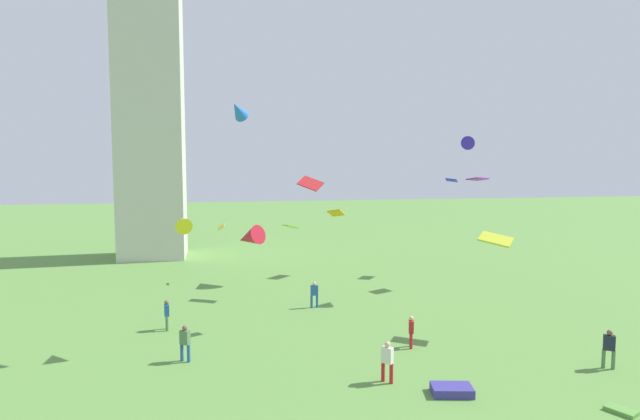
{
  "coord_description": "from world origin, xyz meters",
  "views": [
    {
      "loc": [
        -7.48,
        -11.91,
        9.24
      ],
      "look_at": [
        -2.27,
        14.01,
        6.94
      ],
      "focal_mm": 29.11,
      "sensor_mm": 36.0,
      "label": 1
    }
  ],
  "objects_px": {
    "kite_flying_4": "(310,183)",
    "kite_flying_7": "(452,180)",
    "person_5": "(387,359)",
    "kite_flying_0": "(221,227)",
    "monument_obelisk": "(147,6)",
    "kite_flying_6": "(496,239)",
    "kite_flying_9": "(183,222)",
    "kite_flying_8": "(470,142)",
    "kite_flying_5": "(238,110)",
    "person_0": "(167,313)",
    "kite_flying_3": "(249,238)",
    "person_4": "(609,347)",
    "person_2": "(314,293)",
    "person_1": "(411,330)",
    "kite_flying_2": "(336,213)",
    "person_3": "(185,341)",
    "kite_flying_1": "(291,227)",
    "kite_flying_10": "(478,179)",
    "kite_bundle_1": "(452,390)",
    "kite_bundle_0": "(621,411)"
  },
  "relations": [
    {
      "from": "person_4",
      "to": "person_1",
      "type": "bearing_deg",
      "value": 2.07
    },
    {
      "from": "kite_flying_1",
      "to": "kite_bundle_1",
      "type": "relative_size",
      "value": 0.61
    },
    {
      "from": "person_5",
      "to": "kite_flying_4",
      "type": "distance_m",
      "value": 17.07
    },
    {
      "from": "monument_obelisk",
      "to": "person_1",
      "type": "relative_size",
      "value": 30.23
    },
    {
      "from": "monument_obelisk",
      "to": "kite_flying_6",
      "type": "height_order",
      "value": "monument_obelisk"
    },
    {
      "from": "kite_flying_4",
      "to": "kite_flying_10",
      "type": "height_order",
      "value": "kite_flying_4"
    },
    {
      "from": "kite_flying_0",
      "to": "kite_flying_10",
      "type": "height_order",
      "value": "kite_flying_10"
    },
    {
      "from": "person_1",
      "to": "kite_flying_5",
      "type": "height_order",
      "value": "kite_flying_5"
    },
    {
      "from": "person_3",
      "to": "kite_flying_8",
      "type": "relative_size",
      "value": 0.99
    },
    {
      "from": "kite_flying_5",
      "to": "kite_flying_6",
      "type": "height_order",
      "value": "kite_flying_5"
    },
    {
      "from": "person_0",
      "to": "person_2",
      "type": "xyz_separation_m",
      "value": [
        8.96,
        2.86,
        0.0
      ]
    },
    {
      "from": "monument_obelisk",
      "to": "kite_flying_6",
      "type": "bearing_deg",
      "value": -53.8
    },
    {
      "from": "person_1",
      "to": "kite_flying_9",
      "type": "xyz_separation_m",
      "value": [
        -11.21,
        2.31,
        5.47
      ]
    },
    {
      "from": "person_5",
      "to": "kite_flying_9",
      "type": "bearing_deg",
      "value": -168.99
    },
    {
      "from": "kite_flying_5",
      "to": "monument_obelisk",
      "type": "bearing_deg",
      "value": 133.67
    },
    {
      "from": "kite_flying_1",
      "to": "kite_flying_4",
      "type": "relative_size",
      "value": 0.51
    },
    {
      "from": "kite_bundle_1",
      "to": "kite_flying_9",
      "type": "bearing_deg",
      "value": 144.57
    },
    {
      "from": "kite_flying_9",
      "to": "kite_bundle_1",
      "type": "relative_size",
      "value": 0.9
    },
    {
      "from": "person_1",
      "to": "kite_flying_9",
      "type": "height_order",
      "value": "kite_flying_9"
    },
    {
      "from": "person_0",
      "to": "kite_flying_0",
      "type": "distance_m",
      "value": 12.78
    },
    {
      "from": "person_2",
      "to": "kite_flying_3",
      "type": "xyz_separation_m",
      "value": [
        -3.68,
        7.97,
        2.63
      ]
    },
    {
      "from": "kite_flying_0",
      "to": "kite_flying_9",
      "type": "xyz_separation_m",
      "value": [
        -2.01,
        -14.96,
        2.02
      ]
    },
    {
      "from": "monument_obelisk",
      "to": "kite_flying_2",
      "type": "bearing_deg",
      "value": -36.29
    },
    {
      "from": "kite_flying_4",
      "to": "kite_flying_6",
      "type": "distance_m",
      "value": 13.71
    },
    {
      "from": "kite_flying_10",
      "to": "person_5",
      "type": "bearing_deg",
      "value": -155.26
    },
    {
      "from": "person_4",
      "to": "kite_flying_7",
      "type": "xyz_separation_m",
      "value": [
        2.21,
        20.98,
        6.93
      ]
    },
    {
      "from": "kite_flying_2",
      "to": "kite_flying_5",
      "type": "distance_m",
      "value": 19.69
    },
    {
      "from": "kite_flying_4",
      "to": "kite_flying_3",
      "type": "bearing_deg",
      "value": 169.21
    },
    {
      "from": "kite_flying_6",
      "to": "kite_flying_9",
      "type": "distance_m",
      "value": 16.54
    },
    {
      "from": "kite_flying_0",
      "to": "kite_flying_8",
      "type": "relative_size",
      "value": 0.53
    },
    {
      "from": "person_4",
      "to": "kite_flying_2",
      "type": "bearing_deg",
      "value": -40.41
    },
    {
      "from": "kite_flying_4",
      "to": "kite_bundle_0",
      "type": "xyz_separation_m",
      "value": [
        8.16,
        -19.91,
        -7.86
      ]
    },
    {
      "from": "person_4",
      "to": "kite_flying_1",
      "type": "bearing_deg",
      "value": -2.56
    },
    {
      "from": "kite_flying_9",
      "to": "person_4",
      "type": "bearing_deg",
      "value": 152.03
    },
    {
      "from": "monument_obelisk",
      "to": "person_2",
      "type": "relative_size",
      "value": 28.84
    },
    {
      "from": "person_5",
      "to": "kite_flying_5",
      "type": "xyz_separation_m",
      "value": [
        -5.89,
        5.61,
        10.91
      ]
    },
    {
      "from": "person_5",
      "to": "kite_flying_0",
      "type": "xyz_separation_m",
      "value": [
        -6.65,
        21.06,
        3.36
      ]
    },
    {
      "from": "kite_flying_4",
      "to": "kite_flying_7",
      "type": "distance_m",
      "value": 13.88
    },
    {
      "from": "kite_flying_1",
      "to": "kite_flying_5",
      "type": "xyz_separation_m",
      "value": [
        -2.98,
        -2.7,
        6.15
      ]
    },
    {
      "from": "kite_flying_3",
      "to": "kite_flying_4",
      "type": "xyz_separation_m",
      "value": [
        4.09,
        -4.39,
        4.34
      ]
    },
    {
      "from": "kite_flying_4",
      "to": "kite_flying_5",
      "type": "distance_m",
      "value": 12.04
    },
    {
      "from": "kite_flying_1",
      "to": "kite_flying_6",
      "type": "distance_m",
      "value": 11.23
    },
    {
      "from": "person_3",
      "to": "person_5",
      "type": "xyz_separation_m",
      "value": [
        8.56,
        -4.13,
        0.03
      ]
    },
    {
      "from": "kite_flying_3",
      "to": "person_5",
      "type": "bearing_deg",
      "value": 62.09
    },
    {
      "from": "kite_flying_4",
      "to": "kite_bundle_1",
      "type": "relative_size",
      "value": 1.21
    },
    {
      "from": "kite_flying_5",
      "to": "person_0",
      "type": "bearing_deg",
      "value": 167.07
    },
    {
      "from": "kite_flying_3",
      "to": "kite_flying_8",
      "type": "xyz_separation_m",
      "value": [
        15.0,
        -6.69,
        7.25
      ]
    },
    {
      "from": "kite_flying_3",
      "to": "kite_flying_6",
      "type": "xyz_separation_m",
      "value": [
        12.36,
        -14.99,
        1.64
      ]
    },
    {
      "from": "person_4",
      "to": "kite_flying_8",
      "type": "distance_m",
      "value": 16.98
    },
    {
      "from": "person_4",
      "to": "kite_flying_6",
      "type": "xyz_separation_m",
      "value": [
        -2.54,
        5.55,
        4.21
      ]
    }
  ]
}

